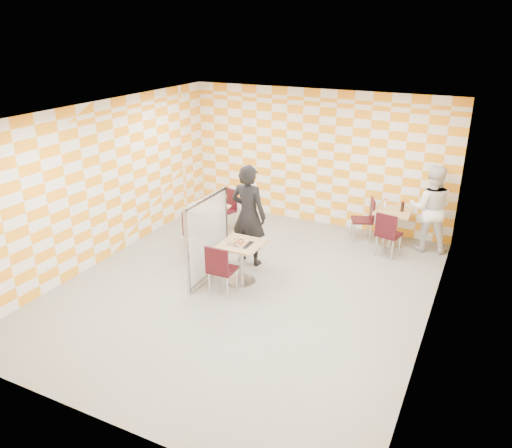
{
  "coord_description": "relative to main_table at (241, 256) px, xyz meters",
  "views": [
    {
      "loc": [
        3.51,
        -6.77,
        4.3
      ],
      "look_at": [
        0.1,
        0.2,
        1.15
      ],
      "focal_mm": 35.0,
      "sensor_mm": 36.0,
      "label": 1
    }
  ],
  "objects": [
    {
      "name": "room_shell",
      "position": [
        0.18,
        0.37,
        0.99
      ],
      "size": [
        7.0,
        7.0,
        7.0
      ],
      "color": "gray",
      "rests_on": "ground"
    },
    {
      "name": "main_table",
      "position": [
        0.0,
        0.0,
        0.0
      ],
      "size": [
        0.7,
        0.7,
        0.75
      ],
      "color": "tan",
      "rests_on": "ground"
    },
    {
      "name": "second_table",
      "position": [
        2.03,
        2.79,
        0.0
      ],
      "size": [
        0.7,
        0.7,
        0.75
      ],
      "color": "tan",
      "rests_on": "ground"
    },
    {
      "name": "empty_table",
      "position": [
        -1.43,
        1.28,
        0.0
      ],
      "size": [
        0.7,
        0.7,
        0.75
      ],
      "color": "tan",
      "rests_on": "ground"
    },
    {
      "name": "chair_main_front",
      "position": [
        -0.09,
        -0.59,
        0.04
      ],
      "size": [
        0.43,
        0.44,
        0.92
      ],
      "color": "#340A10",
      "rests_on": "ground"
    },
    {
      "name": "chair_second_front",
      "position": [
        2.07,
        2.14,
        0.04
      ],
      "size": [
        0.5,
        0.51,
        0.92
      ],
      "color": "#340A10",
      "rests_on": "ground"
    },
    {
      "name": "chair_second_side",
      "position": [
        1.5,
        2.78,
        0.04
      ],
      "size": [
        0.56,
        0.55,
        0.92
      ],
      "color": "#340A10",
      "rests_on": "ground"
    },
    {
      "name": "chair_empty_near",
      "position": [
        -1.33,
        0.59,
        0.04
      ],
      "size": [
        0.5,
        0.51,
        0.92
      ],
      "color": "#340A10",
      "rests_on": "ground"
    },
    {
      "name": "chair_empty_far",
      "position": [
        -1.42,
        2.03,
        0.04
      ],
      "size": [
        0.54,
        0.55,
        0.92
      ],
      "color": "#340A10",
      "rests_on": "ground"
    },
    {
      "name": "partition",
      "position": [
        -0.6,
        -0.13,
        0.28
      ],
      "size": [
        0.08,
        1.38,
        1.55
      ],
      "color": "white",
      "rests_on": "ground"
    },
    {
      "name": "man_dark",
      "position": [
        -0.24,
        0.76,
        0.46
      ],
      "size": [
        0.73,
        0.5,
        1.94
      ],
      "primitive_type": "imported",
      "rotation": [
        0.0,
        0.0,
        3.09
      ],
      "color": "black",
      "rests_on": "ground"
    },
    {
      "name": "man_white",
      "position": [
        2.73,
        2.87,
        0.37
      ],
      "size": [
        0.94,
        0.78,
        1.76
      ],
      "primitive_type": "imported",
      "rotation": [
        0.0,
        0.0,
        3.28
      ],
      "color": "white",
      "rests_on": "ground"
    },
    {
      "name": "pizza_on_foil",
      "position": [
        -0.0,
        -0.02,
        0.26
      ],
      "size": [
        0.4,
        0.4,
        0.04
      ],
      "color": "silver",
      "rests_on": "main_table"
    },
    {
      "name": "sport_bottle",
      "position": [
        1.83,
        2.88,
        0.33
      ],
      "size": [
        0.06,
        0.06,
        0.2
      ],
      "color": "white",
      "rests_on": "second_table"
    },
    {
      "name": "soda_bottle",
      "position": [
        2.19,
        2.82,
        0.34
      ],
      "size": [
        0.07,
        0.07,
        0.23
      ],
      "color": "black",
      "rests_on": "second_table"
    }
  ]
}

